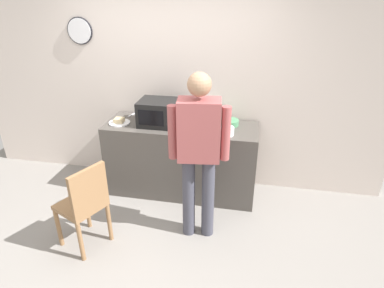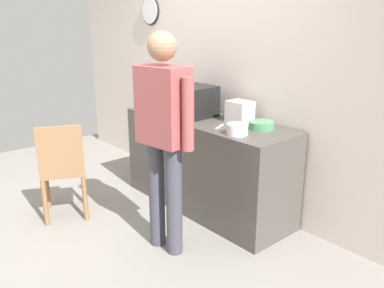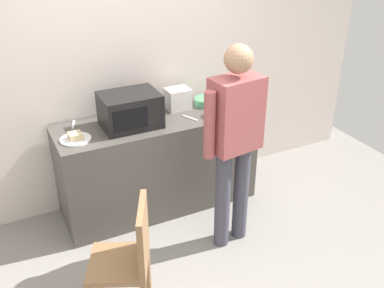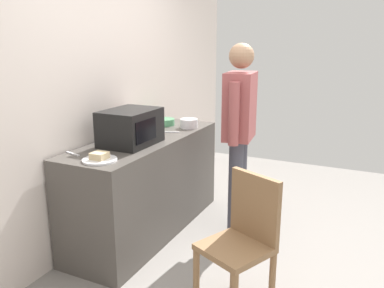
# 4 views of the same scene
# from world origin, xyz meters

# --- Properties ---
(ground_plane) EXTENTS (6.00, 6.00, 0.00)m
(ground_plane) POSITION_xyz_m (0.00, 0.00, 0.00)
(ground_plane) COLOR gray
(back_wall) EXTENTS (5.40, 0.13, 2.60)m
(back_wall) POSITION_xyz_m (-0.00, 1.60, 1.30)
(back_wall) COLOR silver
(back_wall) RESTS_ON ground_plane
(kitchen_counter) EXTENTS (1.85, 0.62, 0.92)m
(kitchen_counter) POSITION_xyz_m (0.19, 1.22, 0.46)
(kitchen_counter) COLOR #4C4742
(kitchen_counter) RESTS_ON ground_plane
(microwave) EXTENTS (0.50, 0.39, 0.30)m
(microwave) POSITION_xyz_m (-0.06, 1.21, 1.07)
(microwave) COLOR black
(microwave) RESTS_ON kitchen_counter
(sandwich_plate) EXTENTS (0.26, 0.26, 0.07)m
(sandwich_plate) POSITION_xyz_m (-0.56, 1.14, 0.94)
(sandwich_plate) COLOR white
(sandwich_plate) RESTS_ON kitchen_counter
(salad_bowl) EXTENTS (0.18, 0.18, 0.09)m
(salad_bowl) POSITION_xyz_m (0.75, 1.05, 0.97)
(salad_bowl) COLOR white
(salad_bowl) RESTS_ON kitchen_counter
(cereal_bowl) EXTENTS (0.22, 0.22, 0.07)m
(cereal_bowl) POSITION_xyz_m (0.76, 1.35, 0.95)
(cereal_bowl) COLOR #4C8E60
(cereal_bowl) RESTS_ON kitchen_counter
(toaster) EXTENTS (0.22, 0.18, 0.20)m
(toaster) POSITION_xyz_m (0.48, 1.37, 1.02)
(toaster) COLOR silver
(toaster) RESTS_ON kitchen_counter
(fork_utensil) EXTENTS (0.09, 0.16, 0.01)m
(fork_utensil) POSITION_xyz_m (0.48, 1.11, 0.92)
(fork_utensil) COLOR silver
(fork_utensil) RESTS_ON kitchen_counter
(spoon_utensil) EXTENTS (0.07, 0.17, 0.01)m
(spoon_utensil) POSITION_xyz_m (-0.51, 1.45, 0.92)
(spoon_utensil) COLOR silver
(spoon_utensil) RESTS_ON kitchen_counter
(person_standing) EXTENTS (0.59, 0.29, 1.76)m
(person_standing) POSITION_xyz_m (0.54, 0.44, 1.04)
(person_standing) COLOR #41414E
(person_standing) RESTS_ON ground_plane
(wooden_chair) EXTENTS (0.53, 0.53, 0.94)m
(wooden_chair) POSITION_xyz_m (-0.51, 0.04, 0.52)
(wooden_chair) COLOR olive
(wooden_chair) RESTS_ON ground_plane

